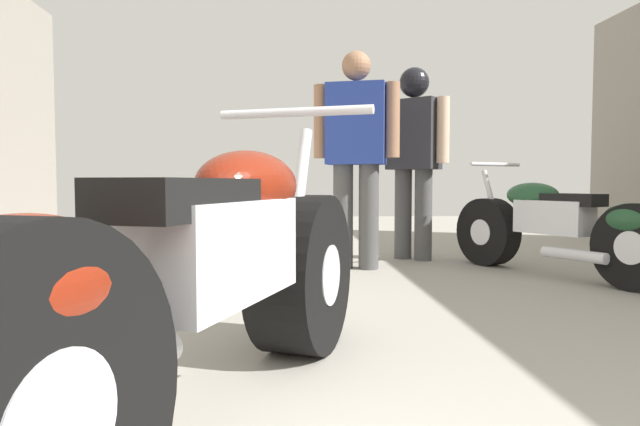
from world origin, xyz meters
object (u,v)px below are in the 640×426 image
Objects in this scene: motorcycle_black_naked at (558,228)px; mechanic_with_helmet at (414,145)px; motorcycle_maroon_cruiser at (209,288)px; mechanic_in_blue at (356,147)px.

motorcycle_black_naked is 1.47m from mechanic_with_helmet.
motorcycle_maroon_cruiser is 1.19× the size of motorcycle_black_naked.
mechanic_with_helmet reaches higher than motorcycle_maroon_cruiser.
motorcycle_maroon_cruiser is 1.18× the size of mechanic_in_blue.
mechanic_with_helmet is at bearing 68.22° from motorcycle_maroon_cruiser.
mechanic_in_blue reaches higher than motorcycle_maroon_cruiser.
mechanic_in_blue is 1.01× the size of mechanic_with_helmet.
mechanic_in_blue is 0.77m from mechanic_with_helmet.
motorcycle_black_naked is at bearing -49.85° from mechanic_with_helmet.
mechanic_in_blue is at bearing -139.41° from mechanic_with_helmet.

